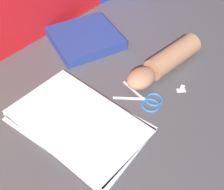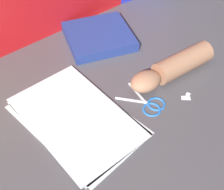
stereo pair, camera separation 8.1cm
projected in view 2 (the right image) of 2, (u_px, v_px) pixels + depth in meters
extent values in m
plane|color=#4C494F|center=(106.00, 98.00, 0.88)|extent=(6.00, 6.00, 0.00)
cube|color=white|center=(78.00, 119.00, 0.83)|extent=(0.23, 0.35, 0.00)
cube|color=white|center=(77.00, 119.00, 0.82)|extent=(0.24, 0.36, 0.00)
cube|color=white|center=(75.00, 116.00, 0.83)|extent=(0.24, 0.36, 0.00)
cube|color=navy|center=(99.00, 36.00, 1.05)|extent=(0.28, 0.27, 0.03)
sphere|color=silver|center=(146.00, 101.00, 0.87)|extent=(0.01, 0.01, 0.01)
cylinder|color=silver|center=(130.00, 99.00, 0.87)|extent=(0.06, 0.08, 0.01)
torus|color=blue|center=(157.00, 103.00, 0.86)|extent=(0.07, 0.07, 0.01)
cylinder|color=silver|center=(137.00, 92.00, 0.89)|extent=(0.03, 0.09, 0.01)
torus|color=blue|center=(152.00, 109.00, 0.85)|extent=(0.06, 0.06, 0.01)
cylinder|color=#A87556|center=(183.00, 62.00, 0.94)|extent=(0.20, 0.09, 0.07)
ellipsoid|color=#A87556|center=(146.00, 81.00, 0.88)|extent=(0.10, 0.08, 0.05)
cube|color=white|center=(188.00, 94.00, 0.89)|extent=(0.02, 0.02, 0.00)
cube|color=white|center=(186.00, 98.00, 0.88)|extent=(0.03, 0.03, 0.00)
cube|color=white|center=(140.00, 129.00, 0.81)|extent=(0.03, 0.02, 0.00)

